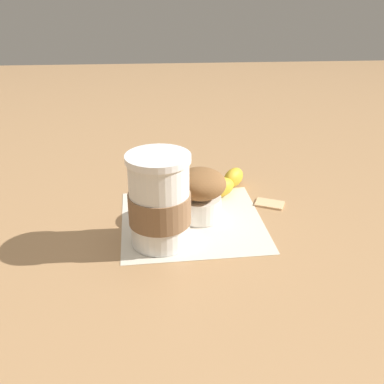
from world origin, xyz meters
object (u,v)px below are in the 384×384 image
(banana, at_px, (216,187))
(sugar_packet, at_px, (270,203))
(coffee_cup, at_px, (159,202))
(muffin, at_px, (200,192))

(banana, height_order, sugar_packet, banana)
(coffee_cup, height_order, sugar_packet, coffee_cup)
(muffin, distance_m, banana, 0.09)
(coffee_cup, distance_m, banana, 0.19)
(coffee_cup, relative_size, sugar_packet, 2.89)
(coffee_cup, xyz_separation_m, sugar_packet, (0.11, -0.20, -0.07))
(muffin, bearing_deg, coffee_cup, 136.75)
(muffin, bearing_deg, sugar_packet, -72.97)
(coffee_cup, bearing_deg, banana, -34.68)
(coffee_cup, height_order, muffin, coffee_cup)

